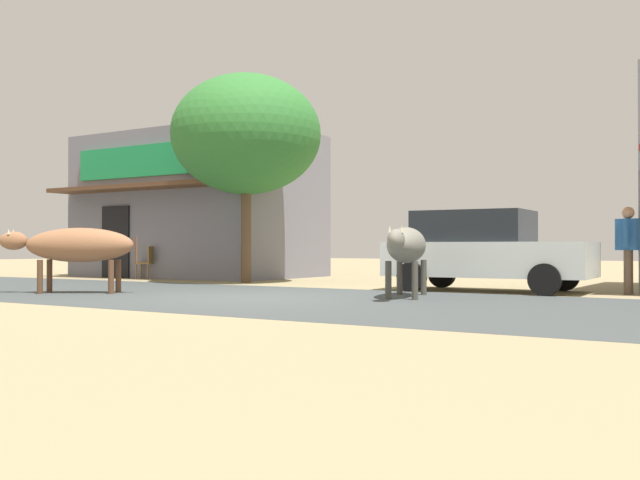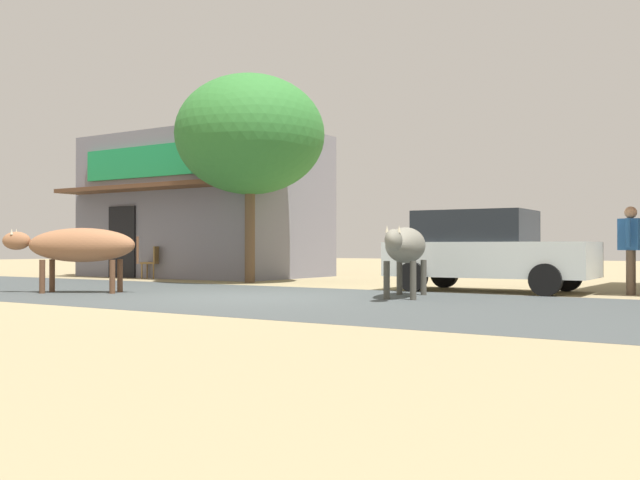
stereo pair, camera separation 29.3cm
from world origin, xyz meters
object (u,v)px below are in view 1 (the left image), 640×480
object	(u,v)px
cow_far_dark	(406,246)
pedestrian_by_shop	(628,243)
parked_hatchback_car	(484,250)
cafe_chair_near_tree	(147,261)
roadside_tree	(246,135)
cow_near_brown	(76,246)

from	to	relation	value
cow_far_dark	pedestrian_by_shop	xyz separation A→B (m)	(3.23, 2.97, 0.06)
parked_hatchback_car	cafe_chair_near_tree	bearing A→B (deg)	177.60
roadside_tree	parked_hatchback_car	bearing A→B (deg)	-1.88
pedestrian_by_shop	cafe_chair_near_tree	bearing A→B (deg)	-179.88
cafe_chair_near_tree	parked_hatchback_car	bearing A→B (deg)	-2.40
parked_hatchback_car	cow_far_dark	xyz separation A→B (m)	(-0.55, -2.52, 0.08)
roadside_tree	cafe_chair_near_tree	distance (m)	4.89
parked_hatchback_car	cow_near_brown	distance (m)	8.13
cafe_chair_near_tree	cow_far_dark	bearing A→B (deg)	-17.37
cow_far_dark	roadside_tree	bearing A→B (deg)	154.52
parked_hatchback_car	cow_near_brown	size ratio (longest dim) A/B	1.63
cow_near_brown	cow_far_dark	world-z (taller)	cow_near_brown
cow_far_dark	pedestrian_by_shop	size ratio (longest dim) A/B	1.54
cow_near_brown	cow_far_dark	size ratio (longest dim) A/B	0.98
pedestrian_by_shop	roadside_tree	bearing A→B (deg)	-178.48
parked_hatchback_car	cafe_chair_near_tree	size ratio (longest dim) A/B	4.47
cow_near_brown	pedestrian_by_shop	size ratio (longest dim) A/B	1.51
roadside_tree	cow_near_brown	xyz separation A→B (m)	(-0.25, -5.06, -2.81)
cow_near_brown	cow_far_dark	xyz separation A→B (m)	(5.97, 2.33, -0.01)
pedestrian_by_shop	cafe_chair_near_tree	distance (m)	12.63
roadside_tree	pedestrian_by_shop	bearing A→B (deg)	1.52
cow_near_brown	cafe_chair_near_tree	bearing A→B (deg)	123.00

